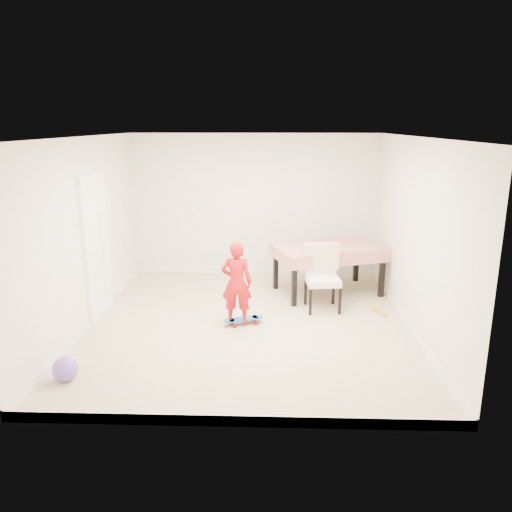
{
  "coord_description": "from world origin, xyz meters",
  "views": [
    {
      "loc": [
        0.33,
        -6.62,
        2.78
      ],
      "look_at": [
        0.1,
        0.2,
        0.95
      ],
      "focal_mm": 35.0,
      "sensor_mm": 36.0,
      "label": 1
    }
  ],
  "objects_px": {
    "dining_chair": "(323,278)",
    "skateboard": "(243,321)",
    "balloon": "(65,369)",
    "dining_table": "(328,269)",
    "child": "(237,285)"
  },
  "relations": [
    {
      "from": "dining_chair",
      "to": "skateboard",
      "type": "bearing_deg",
      "value": -158.0
    },
    {
      "from": "dining_table",
      "to": "skateboard",
      "type": "relative_size",
      "value": 3.0
    },
    {
      "from": "skateboard",
      "to": "balloon",
      "type": "distance_m",
      "value": 2.52
    },
    {
      "from": "skateboard",
      "to": "balloon",
      "type": "xyz_separation_m",
      "value": [
        -1.88,
        -1.68,
        0.1
      ]
    },
    {
      "from": "dining_chair",
      "to": "child",
      "type": "bearing_deg",
      "value": -158.81
    },
    {
      "from": "dining_table",
      "to": "balloon",
      "type": "xyz_separation_m",
      "value": [
        -3.21,
        -3.09,
        -0.27
      ]
    },
    {
      "from": "child",
      "to": "balloon",
      "type": "bearing_deg",
      "value": 44.13
    },
    {
      "from": "dining_chair",
      "to": "balloon",
      "type": "xyz_separation_m",
      "value": [
        -3.05,
        -2.3,
        -0.36
      ]
    },
    {
      "from": "skateboard",
      "to": "balloon",
      "type": "bearing_deg",
      "value": -159.23
    },
    {
      "from": "dining_chair",
      "to": "child",
      "type": "xyz_separation_m",
      "value": [
        -1.26,
        -0.65,
        0.09
      ]
    },
    {
      "from": "dining_chair",
      "to": "skateboard",
      "type": "relative_size",
      "value": 1.73
    },
    {
      "from": "dining_table",
      "to": "skateboard",
      "type": "bearing_deg",
      "value": -151.7
    },
    {
      "from": "dining_chair",
      "to": "balloon",
      "type": "distance_m",
      "value": 3.84
    },
    {
      "from": "dining_table",
      "to": "child",
      "type": "height_order",
      "value": "child"
    },
    {
      "from": "balloon",
      "to": "dining_table",
      "type": "bearing_deg",
      "value": 43.95
    }
  ]
}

